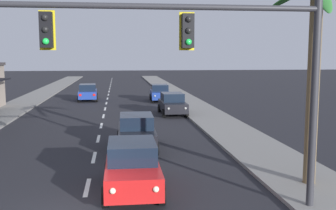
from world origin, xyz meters
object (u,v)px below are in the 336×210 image
at_px(traffic_signal_mast, 188,49).
at_px(sedan_lead_at_stop_bar, 132,166).
at_px(sedan_third_in_queue, 137,131).
at_px(sedan_parked_mid_kerb, 160,93).
at_px(palm_right_nearest, 314,44).
at_px(sedan_oncoming_far, 88,92).
at_px(sedan_parked_nearest_kerb, 172,104).

xyz_separation_m(traffic_signal_mast, sedan_lead_at_stop_bar, (-1.48, 2.41, -3.92)).
height_order(sedan_third_in_queue, sedan_parked_mid_kerb, same).
distance_m(sedan_lead_at_stop_bar, palm_right_nearest, 7.41).
bearing_deg(sedan_oncoming_far, sedan_lead_at_stop_bar, -82.88).
relative_size(sedan_third_in_queue, palm_right_nearest, 0.61).
xyz_separation_m(traffic_signal_mast, sedan_parked_nearest_kerb, (2.28, 19.68, -3.92)).
relative_size(sedan_parked_nearest_kerb, sedan_parked_mid_kerb, 0.99).
bearing_deg(sedan_lead_at_stop_bar, sedan_parked_nearest_kerb, 77.73).
bearing_deg(sedan_parked_mid_kerb, sedan_parked_nearest_kerb, -89.81).
distance_m(sedan_parked_nearest_kerb, palm_right_nearest, 18.29).
bearing_deg(sedan_parked_mid_kerb, sedan_lead_at_stop_bar, -98.04).
distance_m(traffic_signal_mast, palm_right_nearest, 5.09).
bearing_deg(sedan_third_in_queue, palm_right_nearest, -48.99).
bearing_deg(sedan_third_in_queue, sedan_lead_at_stop_bar, -94.10).
bearing_deg(palm_right_nearest, sedan_oncoming_far, 108.83).
bearing_deg(sedan_oncoming_far, traffic_signal_mast, -80.69).
distance_m(sedan_lead_at_stop_bar, sedan_oncoming_far, 28.05).
height_order(traffic_signal_mast, sedan_parked_nearest_kerb, traffic_signal_mast).
bearing_deg(sedan_lead_at_stop_bar, sedan_third_in_queue, 85.90).
bearing_deg(sedan_parked_mid_kerb, sedan_third_in_queue, -99.23).
relative_size(sedan_oncoming_far, sedan_parked_nearest_kerb, 1.01).
relative_size(traffic_signal_mast, sedan_third_in_queue, 2.53).
distance_m(traffic_signal_mast, sedan_oncoming_far, 30.90).
relative_size(sedan_third_in_queue, sedan_parked_nearest_kerb, 1.00).
distance_m(traffic_signal_mast, sedan_parked_mid_kerb, 29.16).
height_order(traffic_signal_mast, sedan_third_in_queue, traffic_signal_mast).
height_order(sedan_lead_at_stop_bar, palm_right_nearest, palm_right_nearest).
bearing_deg(sedan_parked_nearest_kerb, sedan_parked_mid_kerb, 90.19).
distance_m(traffic_signal_mast, sedan_third_in_queue, 9.50).
bearing_deg(traffic_signal_mast, sedan_third_in_queue, 96.90).
distance_m(sedan_oncoming_far, sedan_parked_nearest_kerb, 12.80).
distance_m(sedan_third_in_queue, sedan_parked_nearest_kerb, 11.58).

